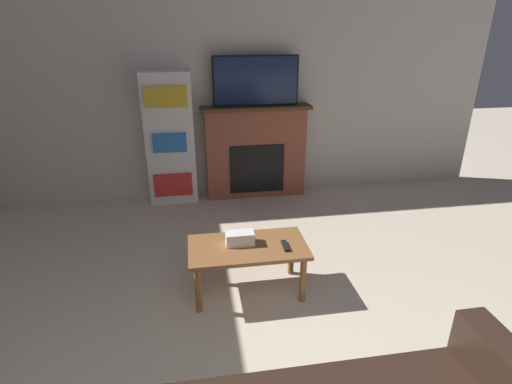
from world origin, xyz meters
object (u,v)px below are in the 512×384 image
tv (256,81)px  fireplace (256,152)px  bookshelf (170,140)px  coffee_table (248,253)px

tv → fireplace: bearing=90.0°
bookshelf → fireplace: bearing=1.3°
fireplace → bookshelf: bearing=-178.7°
tv → coffee_table: size_ratio=1.08×
bookshelf → coffee_table: bearing=-72.1°
coffee_table → bookshelf: size_ratio=0.60×
fireplace → bookshelf: size_ratio=0.85×
tv → bookshelf: bearing=-179.8°
coffee_table → fireplace: bearing=79.1°
tv → bookshelf: size_ratio=0.64×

